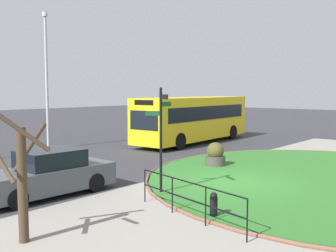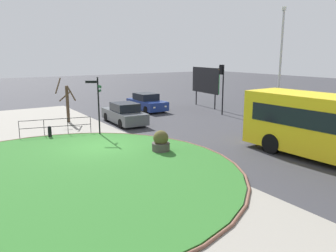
{
  "view_description": "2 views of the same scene",
  "coord_description": "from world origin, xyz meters",
  "px_view_note": "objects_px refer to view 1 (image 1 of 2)",
  "views": [
    {
      "loc": [
        -12.43,
        -7.44,
        3.47
      ],
      "look_at": [
        0.53,
        3.51,
        1.94
      ],
      "focal_mm": 42.14,
      "sensor_mm": 36.0,
      "label": 1
    },
    {
      "loc": [
        16.49,
        -6.42,
        4.91
      ],
      "look_at": [
        1.09,
        3.56,
        0.99
      ],
      "focal_mm": 36.26,
      "sensor_mm": 36.0,
      "label": 2
    }
  ],
  "objects_px": {
    "bollard_foreground": "(214,205)",
    "bus_yellow": "(193,118)",
    "planter_near_signpost": "(215,156)",
    "street_tree_bare": "(21,176)",
    "car_far_lane": "(47,175)",
    "signpost_directional": "(161,133)",
    "lamppost_tall": "(47,77)"
  },
  "relations": [
    {
      "from": "street_tree_bare",
      "to": "bus_yellow",
      "type": "bearing_deg",
      "value": 24.32
    },
    {
      "from": "bollard_foreground",
      "to": "street_tree_bare",
      "type": "height_order",
      "value": "street_tree_bare"
    },
    {
      "from": "signpost_directional",
      "to": "car_far_lane",
      "type": "height_order",
      "value": "signpost_directional"
    },
    {
      "from": "planter_near_signpost",
      "to": "street_tree_bare",
      "type": "height_order",
      "value": "street_tree_bare"
    },
    {
      "from": "bollard_foreground",
      "to": "bus_yellow",
      "type": "xyz_separation_m",
      "value": [
        12.4,
        9.87,
        1.25
      ]
    },
    {
      "from": "bollard_foreground",
      "to": "lamppost_tall",
      "type": "relative_size",
      "value": 0.09
    },
    {
      "from": "bollard_foreground",
      "to": "bus_yellow",
      "type": "distance_m",
      "value": 15.9
    },
    {
      "from": "planter_near_signpost",
      "to": "signpost_directional",
      "type": "bearing_deg",
      "value": -166.43
    },
    {
      "from": "bollard_foreground",
      "to": "street_tree_bare",
      "type": "bearing_deg",
      "value": 150.87
    },
    {
      "from": "bus_yellow",
      "to": "car_far_lane",
      "type": "distance_m",
      "value": 14.58
    },
    {
      "from": "signpost_directional",
      "to": "street_tree_bare",
      "type": "height_order",
      "value": "signpost_directional"
    },
    {
      "from": "signpost_directional",
      "to": "bollard_foreground",
      "type": "relative_size",
      "value": 4.82
    },
    {
      "from": "lamppost_tall",
      "to": "street_tree_bare",
      "type": "height_order",
      "value": "lamppost_tall"
    },
    {
      "from": "signpost_directional",
      "to": "lamppost_tall",
      "type": "bearing_deg",
      "value": 73.75
    },
    {
      "from": "car_far_lane",
      "to": "planter_near_signpost",
      "type": "height_order",
      "value": "car_far_lane"
    },
    {
      "from": "car_far_lane",
      "to": "street_tree_bare",
      "type": "relative_size",
      "value": 1.44
    },
    {
      "from": "bollard_foreground",
      "to": "planter_near_signpost",
      "type": "bearing_deg",
      "value": 33.02
    },
    {
      "from": "planter_near_signpost",
      "to": "car_far_lane",
      "type": "bearing_deg",
      "value": 167.85
    },
    {
      "from": "street_tree_bare",
      "to": "bollard_foreground",
      "type": "bearing_deg",
      "value": -29.13
    },
    {
      "from": "signpost_directional",
      "to": "street_tree_bare",
      "type": "xyz_separation_m",
      "value": [
        -5.17,
        -0.37,
        -0.53
      ]
    },
    {
      "from": "signpost_directional",
      "to": "car_far_lane",
      "type": "relative_size",
      "value": 0.78
    },
    {
      "from": "signpost_directional",
      "to": "bus_yellow",
      "type": "bearing_deg",
      "value": 31.96
    },
    {
      "from": "signpost_directional",
      "to": "planter_near_signpost",
      "type": "bearing_deg",
      "value": 13.57
    },
    {
      "from": "bus_yellow",
      "to": "planter_near_signpost",
      "type": "xyz_separation_m",
      "value": [
        -6.31,
        -5.91,
        -1.11
      ]
    },
    {
      "from": "planter_near_signpost",
      "to": "street_tree_bare",
      "type": "relative_size",
      "value": 0.36
    },
    {
      "from": "signpost_directional",
      "to": "bus_yellow",
      "type": "xyz_separation_m",
      "value": [
        11.46,
        7.15,
        -0.46
      ]
    },
    {
      "from": "car_far_lane",
      "to": "planter_near_signpost",
      "type": "bearing_deg",
      "value": 170.57
    },
    {
      "from": "signpost_directional",
      "to": "lamppost_tall",
      "type": "height_order",
      "value": "lamppost_tall"
    },
    {
      "from": "car_far_lane",
      "to": "street_tree_bare",
      "type": "bearing_deg",
      "value": 52.84
    },
    {
      "from": "bollard_foreground",
      "to": "bus_yellow",
      "type": "relative_size",
      "value": 0.07
    },
    {
      "from": "bus_yellow",
      "to": "lamppost_tall",
      "type": "distance_m",
      "value": 9.69
    },
    {
      "from": "car_far_lane",
      "to": "street_tree_bare",
      "type": "distance_m",
      "value": 4.32
    }
  ]
}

